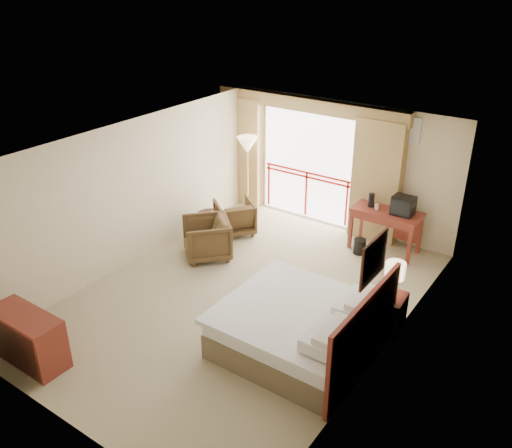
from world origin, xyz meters
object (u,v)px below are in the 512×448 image
Objects in this scene: bed at (302,328)px; side_table at (209,221)px; armchair_far at (235,232)px; nightstand at (389,313)px; desk at (387,219)px; tv at (403,206)px; armchair_near at (208,256)px; floor_lamp at (247,148)px; table_lamp at (395,271)px; dresser at (28,338)px; wastebasket at (360,246)px.

side_table is at bearing 149.09° from bed.
side_table is (-0.31, -0.47, 0.37)m from armchair_far.
nightstand is 4.37m from side_table.
tv is at bearing -8.27° from desk.
floor_lamp is at bearing 147.09° from armchair_near.
bed is at bearing 17.11° from armchair_near.
table_lamp reaches higher than nightstand.
bed reaches higher than dresser.
tv is (0.30, -0.06, 0.37)m from desk.
side_table is (-3.50, -1.52, -0.68)m from tv.
bed is 3.97× the size of side_table.
armchair_far is at bearing 92.35° from dresser.
nightstand is 0.71× the size of armchair_near.
dresser is at bearing -136.83° from table_lamp.
floor_lamp reaches higher than dresser.
wastebasket is (-0.33, -0.45, -0.52)m from desk.
table_lamp is 0.46× the size of dresser.
table_lamp is 2.58m from wastebasket.
nightstand is 2.05× the size of wastebasket.
floor_lamp is at bearing 152.32° from table_lamp.
bed is 3.65m from desk.
floor_lamp is 6.07m from dresser.
tv is at bearing 104.47° from nightstand.
table_lamp is at bearing 54.88° from bed.
bed reaches higher than armchair_far.
bed is 3.26m from armchair_near.
wastebasket is at bearing 99.93° from bed.
dresser is at bearing -129.14° from tv.
side_table is (-4.28, 0.87, 0.06)m from nightstand.
armchair_far reaches higher than wastebasket.
dresser reaches higher than nightstand.
armchair_near is at bearing 177.68° from table_lamp.
floor_lamp reaches higher than wastebasket.
desk is at bearing 114.25° from table_lamp.
bed is at bearing -45.12° from floor_lamp.
table_lamp is 1.78× the size of wastebasket.
nightstand reaches higher than armchair_far.
desk is 3.17m from armchair_far.
bed is 7.04× the size of wastebasket.
armchair_far is 1.15m from armchair_near.
desk is 0.76m from wastebasket.
side_table is at bearing 4.20° from armchair_far.
desk is at bearing 53.14° from wastebasket.
table_lamp is 4.30m from armchair_far.
armchair_near is at bearing -75.20° from floor_lamp.
desk is (-1.08, 2.46, 0.36)m from nightstand.
desk is at bearing 93.53° from bed.
nightstand is 1.53× the size of tv.
side_table is 0.30× the size of floor_lamp.
nightstand is at bearing 53.75° from bed.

